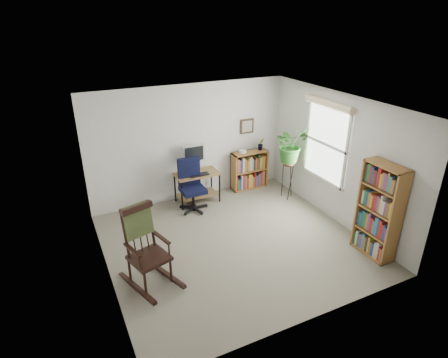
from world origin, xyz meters
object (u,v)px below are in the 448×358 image
low_bookshelf (249,170)px  rocking_chair (148,248)px  office_chair (193,186)px  desk (197,187)px  tall_bookshelf (379,211)px

low_bookshelf → rocking_chair: bearing=-142.5°
office_chair → rocking_chair: 2.26m
desk → office_chair: office_chair is taller
desk → low_bookshelf: low_bookshelf is taller
desk → office_chair: size_ratio=0.84×
desk → rocking_chair: bearing=-127.1°
office_chair → rocking_chair: size_ratio=0.87×
rocking_chair → low_bookshelf: size_ratio=1.43×
tall_bookshelf → low_bookshelf: bearing=101.2°
office_chair → desk: bearing=57.9°
office_chair → low_bookshelf: bearing=18.6°
desk → rocking_chair: size_ratio=0.73×
office_chair → tall_bookshelf: size_ratio=0.67×
office_chair → low_bookshelf: size_ratio=1.24×
tall_bookshelf → office_chair: bearing=128.7°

